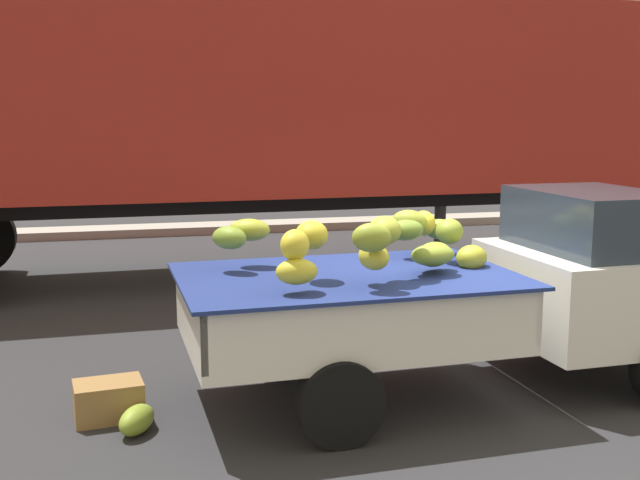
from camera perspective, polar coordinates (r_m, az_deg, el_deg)
name	(u,v)px	position (r m, az deg, el deg)	size (l,w,h in m)	color
ground	(483,386)	(7.07, 11.91, -10.47)	(220.00, 220.00, 0.00)	#28282B
curb_strip	(278,226)	(15.91, -3.07, 1.06)	(80.00, 0.80, 0.16)	gray
pickup_truck	(548,284)	(7.08, 16.40, -3.11)	(4.81, 1.92, 1.70)	silver
semi_trailer	(223,100)	(11.22, -7.11, 10.15)	(12.06, 2.87, 3.95)	maroon
fallen_banana_bunch_near_tailgate	(137,420)	(6.09, -13.32, -12.74)	(0.38, 0.21, 0.21)	olive
produce_crate	(109,400)	(6.40, -15.27, -11.29)	(0.52, 0.36, 0.30)	olive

